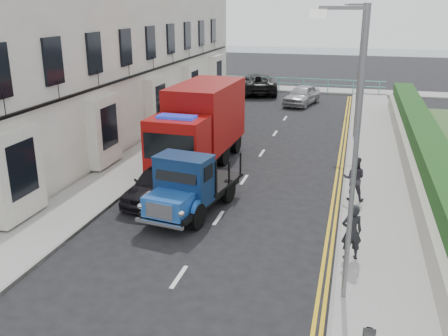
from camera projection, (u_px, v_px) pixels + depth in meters
ground at (201, 244)px, 15.22m from camera, size 120.00×120.00×0.00m
pavement_west at (155, 150)px, 24.72m from camera, size 2.40×38.00×0.12m
pavement_east at (375, 167)px, 22.17m from camera, size 2.60×38.00×0.12m
promenade at (304, 90)px, 41.81m from camera, size 30.00×2.50×0.12m
sea_plane at (328, 55)px, 70.26m from camera, size 120.00×120.00×0.00m
garden_east at (423, 152)px, 21.45m from camera, size 1.45×28.00×1.75m
seafront_railing at (303, 85)px, 40.91m from camera, size 13.00×0.08×1.11m
lamp_near at (351, 144)px, 11.11m from camera, size 1.23×0.18×7.00m
lamp_mid at (357, 64)px, 25.79m from camera, size 1.23×0.18×7.00m
lamp_far at (359, 48)px, 34.96m from camera, size 1.23×0.18×7.00m
bedford_lorry at (186, 189)px, 16.90m from camera, size 2.49×4.80×2.18m
red_lorry at (201, 123)px, 22.14m from camera, size 2.58×6.91×3.57m
parked_car_front at (159, 183)px, 18.47m from camera, size 1.86×3.91×1.29m
parked_car_mid at (204, 142)px, 23.80m from camera, size 1.53×4.21×1.38m
parked_car_rear at (208, 120)px, 27.75m from camera, size 2.73×5.61×1.57m
seafront_car_left at (258, 83)px, 40.27m from camera, size 4.13×6.30×1.61m
seafront_car_right at (302, 95)px, 35.72m from camera, size 2.61×4.41×1.41m
pedestrian_east_near at (352, 232)px, 13.87m from camera, size 0.69×0.56×1.64m
pedestrian_east_far at (354, 179)px, 18.05m from camera, size 0.84×0.67×1.65m
pedestrian_west_near at (167, 115)px, 28.18m from camera, size 1.04×0.82×1.65m
pedestrian_west_far at (162, 118)px, 27.41m from camera, size 0.84×0.55×1.72m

